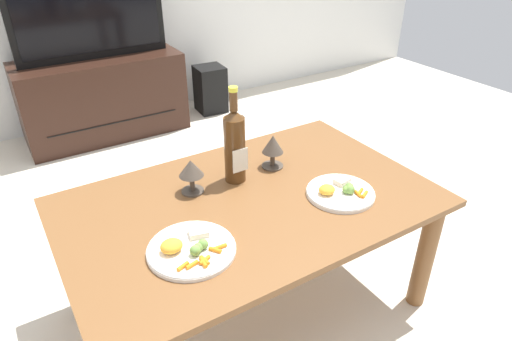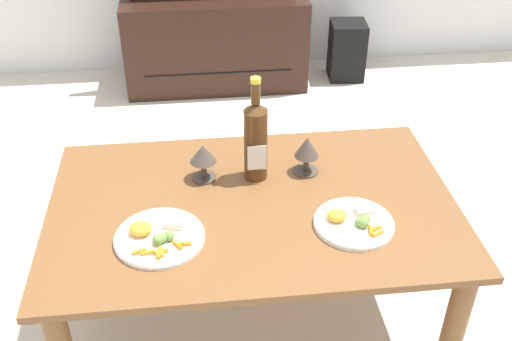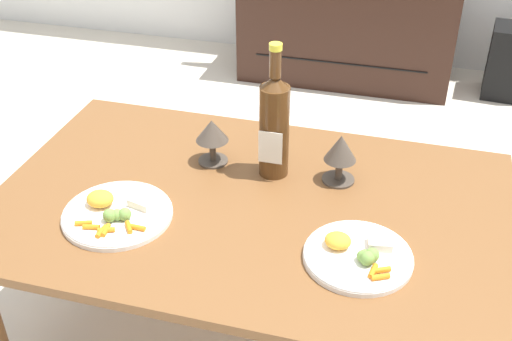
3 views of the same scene
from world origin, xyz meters
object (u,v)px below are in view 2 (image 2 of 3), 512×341
(floor_speaker, at_px, (347,50))
(dinner_plate_right, at_px, (354,222))
(wine_bottle, at_px, (256,138))
(goblet_left, at_px, (203,156))
(goblet_right, at_px, (307,149))
(tv_stand, at_px, (216,41))
(dining_table, at_px, (253,222))
(dinner_plate_left, at_px, (159,236))

(floor_speaker, distance_m, dinner_plate_right, 2.14)
(wine_bottle, xyz_separation_m, goblet_left, (-0.17, 0.01, -0.06))
(goblet_left, bearing_deg, goblet_right, 0.00)
(goblet_left, bearing_deg, tv_stand, 85.86)
(dining_table, height_order, dinner_plate_left, dinner_plate_left)
(floor_speaker, bearing_deg, dinner_plate_left, -113.48)
(goblet_left, distance_m, dinner_plate_left, 0.34)
(goblet_right, bearing_deg, wine_bottle, -177.13)
(dining_table, xyz_separation_m, dinner_plate_right, (0.29, -0.14, 0.09))
(wine_bottle, bearing_deg, tv_stand, 91.49)
(dining_table, height_order, goblet_right, goblet_right)
(dining_table, relative_size, wine_bottle, 3.53)
(tv_stand, bearing_deg, dinner_plate_left, -97.55)
(floor_speaker, height_order, goblet_right, goblet_right)
(goblet_right, relative_size, dinner_plate_left, 0.51)
(goblet_right, bearing_deg, dinner_plate_right, -72.78)
(goblet_left, bearing_deg, dinner_plate_left, -115.99)
(wine_bottle, distance_m, goblet_left, 0.18)
(goblet_right, relative_size, dinner_plate_right, 0.56)
(wine_bottle, xyz_separation_m, dinner_plate_left, (-0.32, -0.29, -0.14))
(floor_speaker, bearing_deg, goblet_right, -104.28)
(dining_table, height_order, floor_speaker, dining_table)
(floor_speaker, relative_size, dinner_plate_left, 1.34)
(dining_table, xyz_separation_m, dinner_plate_left, (-0.29, -0.15, 0.09))
(tv_stand, distance_m, dinner_plate_left, 2.10)
(tv_stand, xyz_separation_m, dinner_plate_right, (0.31, -2.06, 0.25))
(tv_stand, distance_m, goblet_left, 1.80)
(dining_table, distance_m, tv_stand, 1.92)
(dining_table, xyz_separation_m, wine_bottle, (0.03, 0.15, 0.23))
(dinner_plate_left, bearing_deg, tv_stand, 82.45)
(wine_bottle, height_order, dinner_plate_left, wine_bottle)
(floor_speaker, distance_m, wine_bottle, 1.98)
(goblet_left, bearing_deg, floor_speaker, 61.74)
(dinner_plate_right, bearing_deg, dining_table, 153.63)
(dinner_plate_left, bearing_deg, goblet_left, 64.01)
(dinner_plate_left, bearing_deg, floor_speaker, 62.06)
(tv_stand, height_order, wine_bottle, wine_bottle)
(dinner_plate_right, bearing_deg, wine_bottle, 132.57)
(tv_stand, height_order, goblet_right, goblet_right)
(tv_stand, bearing_deg, goblet_right, -82.89)
(goblet_left, relative_size, dinner_plate_right, 0.53)
(floor_speaker, xyz_separation_m, dinner_plate_left, (-1.09, -2.05, 0.35))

